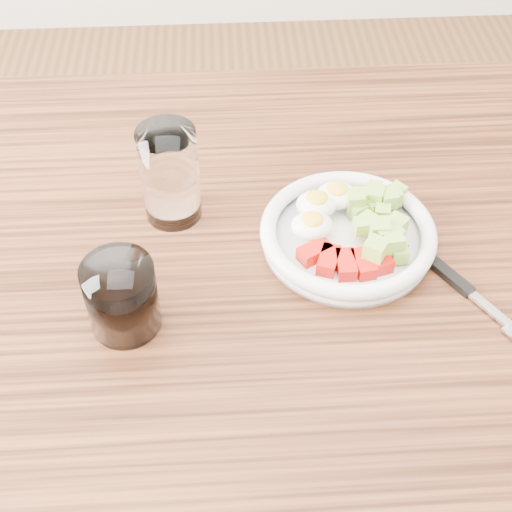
% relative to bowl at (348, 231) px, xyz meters
% --- Properties ---
extents(dining_table, '(1.50, 0.90, 0.77)m').
position_rel_bowl_xyz_m(dining_table, '(-0.11, -0.05, -0.12)').
color(dining_table, brown).
rests_on(dining_table, ground).
extents(bowl, '(0.22, 0.22, 0.05)m').
position_rel_bowl_xyz_m(bowl, '(0.00, 0.00, 0.00)').
color(bowl, white).
rests_on(bowl, dining_table).
extents(fork, '(0.13, 0.19, 0.01)m').
position_rel_bowl_xyz_m(fork, '(0.12, -0.08, -0.02)').
color(fork, black).
rests_on(fork, dining_table).
extents(water_glass, '(0.07, 0.07, 0.13)m').
position_rel_bowl_xyz_m(water_glass, '(-0.21, 0.07, 0.04)').
color(water_glass, white).
rests_on(water_glass, dining_table).
extents(coffee_glass, '(0.08, 0.08, 0.09)m').
position_rel_bowl_xyz_m(coffee_glass, '(-0.26, -0.11, 0.02)').
color(coffee_glass, white).
rests_on(coffee_glass, dining_table).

